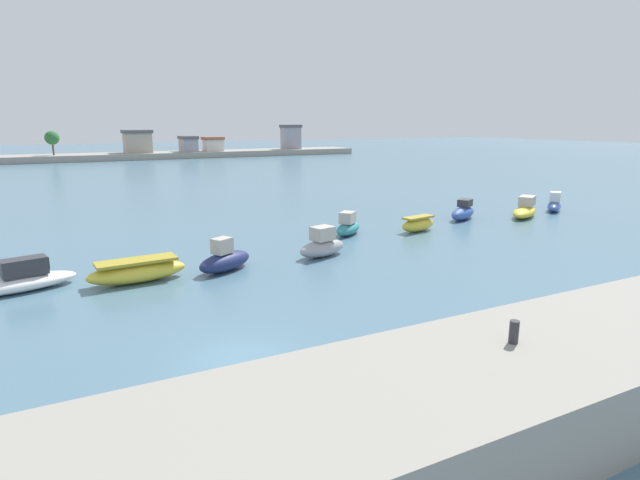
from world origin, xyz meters
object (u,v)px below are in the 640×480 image
Objects in this scene: moored_boat_9 at (554,204)px; moored_boat_1 at (20,280)px; moored_boat_7 at (463,212)px; mooring_bollard at (514,332)px; moored_boat_4 at (322,245)px; moored_boat_6 at (418,224)px; mooring_buoy_0 at (523,209)px; moored_boat_5 at (348,226)px; moored_boat_8 at (525,210)px; moored_boat_2 at (137,271)px; moored_boat_3 at (225,260)px.

moored_boat_1 is at bearing 148.50° from moored_boat_9.
mooring_bollard is at bearing -157.87° from moored_boat_7.
moored_boat_4 reaches higher than moored_boat_6.
mooring_buoy_0 is (28.06, 24.46, -2.36)m from mooring_bollard.
moored_boat_6 is 0.92× the size of moored_boat_9.
moored_boat_4 is 25.41m from mooring_buoy_0.
moored_boat_9 is (10.70, -0.64, -0.02)m from moored_boat_7.
moored_boat_8 is (17.61, -0.86, 0.03)m from moored_boat_5.
moored_boat_4 is 0.74× the size of moored_boat_8.
moored_boat_1 is 1.10× the size of moored_boat_2.
moored_boat_7 is at bearing 139.87° from moored_boat_9.
mooring_bollard is 0.13× the size of moored_boat_8.
moored_boat_8 reaches higher than moored_boat_2.
moored_boat_1 is 21.51m from moored_boat_5.
moored_boat_1 is 33.40m from moored_boat_7.
mooring_bollard is at bearing -138.92° from mooring_buoy_0.
moored_boat_7 is at bearing -5.31° from moored_boat_1.
moored_boat_9 reaches higher than mooring_buoy_0.
moored_boat_2 is 1.36× the size of moored_boat_9.
moored_boat_6 reaches higher than mooring_buoy_0.
moored_boat_5 is (15.73, 5.02, 0.03)m from moored_boat_2.
mooring_buoy_0 is at bearing 13.57° from moored_boat_8.
moored_boat_3 is 6.38m from moored_boat_4.
moored_boat_9 reaches higher than moored_boat_6.
moored_boat_2 is at bearing 156.45° from moored_boat_8.
moored_boat_6 is 17.34m from moored_boat_9.
moored_boat_9 is (27.26, 4.89, -0.08)m from moored_boat_4.
moored_boat_9 reaches higher than moored_boat_8.
moored_boat_7 reaches higher than moored_boat_1.
moored_boat_7 is (6.57, 2.24, 0.08)m from moored_boat_6.
moored_boat_4 reaches higher than moored_boat_5.
moored_boat_9 reaches higher than moored_boat_5.
moored_boat_6 is 0.69× the size of moored_boat_8.
moored_boat_8 is (25.68, 22.15, -1.92)m from mooring_bollard.
moored_boat_7 is at bearing 133.62° from moored_boat_8.
moored_boat_3 is 0.94× the size of moored_boat_7.
mooring_bollard is 18.26m from moored_boat_3.
mooring_bollard is at bearing -109.77° from moored_boat_3.
mooring_bollard is at bearing -115.92° from moored_boat_4.
moored_boat_5 is at bearing 30.69° from moored_boat_4.
moored_boat_3 is 1.11× the size of moored_boat_5.
moored_boat_9 reaches higher than moored_boat_2.
moored_boat_2 is at bearing 149.96° from moored_boat_3.
moored_boat_1 is 1.44× the size of moored_boat_3.
mooring_bollard is 18.63m from moored_boat_4.
moored_boat_8 is at bearing -20.69° from moored_boat_3.
moored_boat_4 is (6.37, 0.31, 0.07)m from moored_boat_3.
moored_boat_7 is (33.08, 4.63, 0.09)m from moored_boat_1.
moored_boat_1 is 1.60× the size of moored_boat_5.
mooring_buoy_0 is at bearing -1.03° from moored_boat_4.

